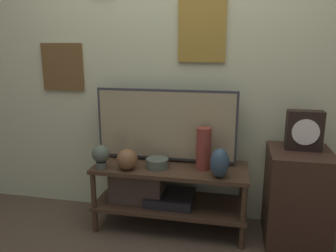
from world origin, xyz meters
TOP-DOWN VIEW (x-y plane):
  - ground_plane at (0.00, 0.00)m, footprint 12.00×12.00m
  - wall_back at (-0.00, 0.54)m, footprint 6.40×0.08m
  - media_console at (-0.09, 0.26)m, footprint 1.16×0.45m
  - television at (-0.06, 0.36)m, footprint 1.09×0.05m
  - vase_tall_ceramic at (0.25, 0.25)m, footprint 0.11×0.11m
  - vase_urn_stoneware at (0.37, 0.12)m, footprint 0.13×0.15m
  - vase_round_glass at (-0.30, 0.13)m, footprint 0.15×0.15m
  - vase_wide_bowl at (-0.09, 0.21)m, footprint 0.17×0.17m
  - decorative_bust at (-0.49, 0.11)m, footprint 0.13×0.13m
  - side_table at (0.92, 0.26)m, footprint 0.42×0.46m
  - mantel_clock at (0.94, 0.30)m, footprint 0.24×0.11m

SIDE VIEW (x-z plane):
  - ground_plane at x=0.00m, z-range 0.00..0.00m
  - media_console at x=-0.09m, z-range 0.06..0.57m
  - side_table at x=0.92m, z-range 0.00..0.69m
  - vase_wide_bowl at x=-0.09m, z-range 0.51..0.58m
  - vase_round_glass at x=-0.30m, z-range 0.51..0.66m
  - decorative_bust at x=-0.49m, z-range 0.52..0.70m
  - vase_urn_stoneware at x=0.37m, z-range 0.51..0.72m
  - vase_tall_ceramic at x=0.25m, z-range 0.51..0.82m
  - television at x=-0.06m, z-range 0.51..1.09m
  - mantel_clock at x=0.94m, z-range 0.69..0.96m
  - wall_back at x=0.00m, z-range 0.00..2.70m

